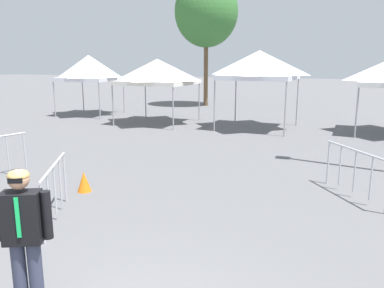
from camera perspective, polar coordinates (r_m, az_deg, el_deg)
canopy_tent_behind_right at (r=22.42m, az=-14.97°, el=10.79°), size 3.02×3.02×3.29m
canopy_tent_far_right at (r=18.73m, az=-5.15°, el=10.57°), size 3.36×3.36×3.06m
canopy_tent_behind_center at (r=17.39m, az=9.87°, el=11.41°), size 3.32×3.32×3.41m
person_foreground at (r=4.86m, az=-23.59°, el=-11.93°), size 0.60×0.39×1.78m
tree_behind_tents_left at (r=26.45m, az=2.12°, el=18.91°), size 4.12×4.12×8.37m
crowd_barrier_mid_lot at (r=9.09m, az=22.97°, el=-2.74°), size 1.22×1.77×1.08m
crowd_barrier_by_lift at (r=7.60m, az=-19.67°, el=-5.27°), size 1.04×1.87×1.08m
traffic_cone_lot_center at (r=9.23m, az=-15.65°, el=-5.38°), size 0.32×0.32×0.47m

